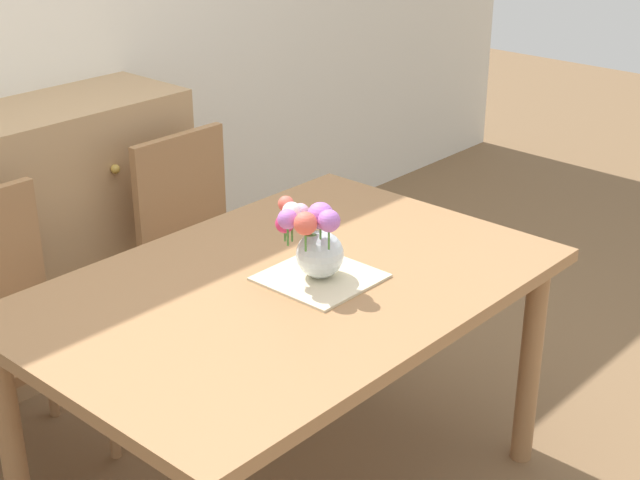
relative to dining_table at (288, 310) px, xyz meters
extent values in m
cube|color=#9E7047|center=(0.00, 0.00, 0.07)|extent=(1.50, 1.01, 0.04)
cylinder|color=#9E7047|center=(0.67, -0.43, -0.31)|extent=(0.07, 0.07, 0.72)
cylinder|color=#9E7047|center=(-0.67, 0.43, -0.31)|extent=(0.07, 0.07, 0.72)
cylinder|color=#9E7047|center=(0.67, 0.43, -0.31)|extent=(0.07, 0.07, 0.72)
cube|color=#9E7047|center=(-0.41, 0.77, -0.21)|extent=(0.42, 0.42, 0.04)
cylinder|color=#9E7047|center=(-0.23, 0.59, -0.45)|extent=(0.04, 0.04, 0.44)
cylinder|color=#9E7047|center=(-0.59, 0.59, -0.45)|extent=(0.04, 0.04, 0.44)
cylinder|color=#9E7047|center=(-0.23, 0.95, -0.45)|extent=(0.04, 0.04, 0.44)
cube|color=#9E7047|center=(0.41, 0.77, -0.21)|extent=(0.42, 0.42, 0.04)
cylinder|color=#9E7047|center=(0.59, 0.59, -0.45)|extent=(0.04, 0.04, 0.44)
cylinder|color=#9E7047|center=(0.23, 0.59, -0.45)|extent=(0.04, 0.04, 0.44)
cylinder|color=#9E7047|center=(0.59, 0.95, -0.45)|extent=(0.04, 0.04, 0.44)
cylinder|color=#9E7047|center=(0.23, 0.95, -0.45)|extent=(0.04, 0.04, 0.44)
cube|color=#9E7047|center=(0.41, 0.96, 0.01)|extent=(0.42, 0.04, 0.42)
cube|color=tan|center=(-0.07, 1.33, -0.17)|extent=(1.40, 0.44, 1.00)
sphere|color=#B7933D|center=(0.23, 1.10, 0.11)|extent=(0.04, 0.04, 0.04)
sphere|color=#B7933D|center=(0.23, 1.10, -0.29)|extent=(0.04, 0.04, 0.04)
cube|color=beige|center=(0.08, -0.06, 0.10)|extent=(0.29, 0.29, 0.01)
sphere|color=silver|center=(0.08, -0.06, 0.17)|extent=(0.14, 0.14, 0.14)
sphere|color=white|center=(0.01, -0.01, 0.30)|extent=(0.05, 0.05, 0.05)
cylinder|color=#478438|center=(0.01, -0.01, 0.26)|extent=(0.01, 0.01, 0.09)
sphere|color=#B266C6|center=(-0.02, -0.02, 0.29)|extent=(0.06, 0.06, 0.06)
cylinder|color=#478438|center=(-0.02, -0.02, 0.25)|extent=(0.01, 0.01, 0.08)
sphere|color=#D12D66|center=(0.00, 0.01, 0.27)|extent=(0.05, 0.05, 0.05)
cylinder|color=#478438|center=(0.00, 0.01, 0.24)|extent=(0.01, 0.01, 0.05)
sphere|color=#B266C6|center=(0.05, -0.08, 0.30)|extent=(0.07, 0.07, 0.07)
cylinder|color=#478438|center=(0.05, -0.08, 0.26)|extent=(0.01, 0.01, 0.08)
sphere|color=#E55B4C|center=(-0.01, -0.08, 0.30)|extent=(0.06, 0.06, 0.06)
cylinder|color=#478438|center=(-0.01, -0.08, 0.26)|extent=(0.01, 0.01, 0.08)
sphere|color=#B266C6|center=(0.04, -0.12, 0.30)|extent=(0.06, 0.06, 0.06)
cylinder|color=#478438|center=(0.04, -0.12, 0.26)|extent=(0.01, 0.01, 0.08)
sphere|color=#E55B4C|center=(0.03, 0.03, 0.31)|extent=(0.05, 0.05, 0.05)
cylinder|color=#478438|center=(0.03, 0.03, 0.26)|extent=(0.01, 0.01, 0.10)
sphere|color=#EA9EBC|center=(0.07, 0.01, 0.28)|extent=(0.06, 0.06, 0.06)
cylinder|color=#478438|center=(0.07, 0.01, 0.25)|extent=(0.01, 0.01, 0.06)
ellipsoid|color=#478438|center=(0.01, -0.08, 0.26)|extent=(0.07, 0.05, 0.03)
ellipsoid|color=#478438|center=(0.08, -0.01, 0.26)|extent=(0.03, 0.07, 0.01)
ellipsoid|color=#478438|center=(0.03, -0.03, 0.26)|extent=(0.07, 0.05, 0.03)
camera|label=1|loc=(-1.70, -1.65, 1.27)|focal=52.58mm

